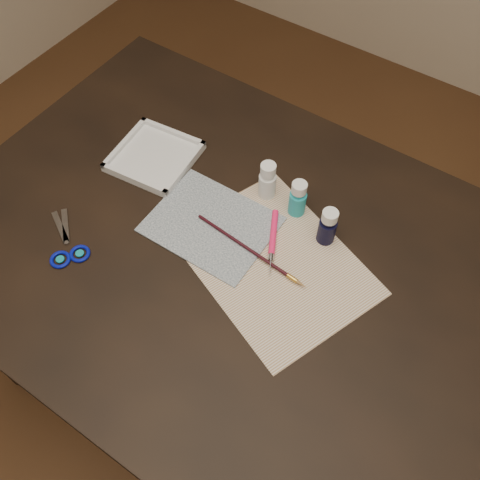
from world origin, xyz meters
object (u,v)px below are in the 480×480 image
Objects in this scene: paint_bottle_navy at (328,226)px; scissors at (62,238)px; paper at (274,262)px; canvas at (211,224)px; paint_bottle_cyan at (298,198)px; palette_tray at (154,156)px; paint_bottle_white at (268,180)px.

scissors is at bearing -145.89° from paint_bottle_navy.
canvas is (-0.16, 0.00, 0.00)m from paper.
paint_bottle_cyan is (0.13, 0.13, 0.04)m from canvas.
scissors is (-0.37, -0.34, -0.04)m from paint_bottle_cyan.
paint_bottle_cyan is 0.55× the size of scissors.
canvas is 2.82× the size of paint_bottle_cyan.
palette_tray is at bearing 167.51° from paper.
paint_bottle_cyan reaches higher than canvas.
paint_bottle_navy is at bearing -11.63° from paint_bottle_white.
paper is 2.31× the size of scissors.
paint_bottle_white is at bearing 127.37° from paper.
paint_bottle_white reaches higher than paint_bottle_navy.
scissors is at bearing -137.46° from paint_bottle_cyan.
canvas is at bearing -110.64° from paint_bottle_white.
paper is at bearing -117.85° from paint_bottle_navy.
scissors is (-0.24, -0.21, 0.00)m from canvas.
paint_bottle_cyan is (-0.03, 0.14, 0.04)m from paper.
canvas is at bearing -154.46° from paint_bottle_navy.
canvas is 0.25m from paint_bottle_navy.
paper is 0.13m from paint_bottle_navy.
paint_bottle_navy is (0.22, 0.11, 0.04)m from canvas.
paint_bottle_cyan is at bearing 8.62° from palette_tray.
paper is 0.39m from palette_tray.
paper is at bearing -12.49° from palette_tray.
scissors reaches higher than canvas.
paper is 0.45m from scissors.
paint_bottle_cyan is 0.51× the size of palette_tray.
palette_tray is (-0.27, -0.06, -0.04)m from paint_bottle_white.
paint_bottle_white reaches higher than canvas.
paint_bottle_white is (0.05, 0.14, 0.04)m from canvas.
paint_bottle_white is 1.03× the size of paint_bottle_navy.
paint_bottle_cyan is 0.09m from paint_bottle_navy.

